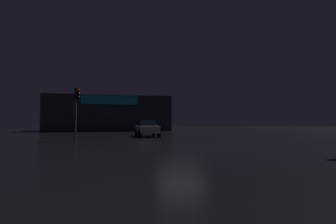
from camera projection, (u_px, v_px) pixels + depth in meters
ground_plane at (181, 146)px, 16.59m from camera, size 120.00×120.00×0.00m
store_building at (108, 114)px, 44.42m from camera, size 17.74×9.47×5.07m
traffic_signal_main at (77, 102)px, 21.37m from camera, size 0.42×0.42×3.86m
car_near at (147, 128)px, 27.00m from camera, size 2.07×4.25×1.54m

